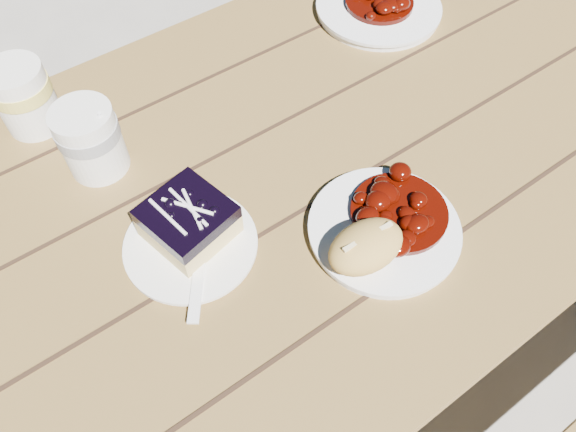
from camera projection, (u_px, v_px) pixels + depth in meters
ground at (249, 375)px, 1.44m from camera, size 60.00×60.00×0.00m
picnic_table at (229, 260)px, 0.95m from camera, size 2.00×1.55×0.75m
main_plate at (384, 230)px, 0.78m from camera, size 0.21×0.21×0.02m
goulash_stew at (401, 206)px, 0.77m from camera, size 0.14×0.14×0.04m
bread_roll at (366, 247)px, 0.73m from camera, size 0.11×0.08×0.06m
dessert_plate at (191, 245)px, 0.77m from camera, size 0.18×0.18×0.01m
blueberry_cake at (188, 221)px, 0.75m from camera, size 0.12×0.12×0.06m
fork_dessert at (198, 279)px, 0.73m from camera, size 0.11×0.14×0.00m
coffee_cup at (91, 140)px, 0.81m from camera, size 0.09×0.09×0.11m
second_plate at (378, 9)px, 1.07m from camera, size 0.23×0.23×0.02m
second_cup at (24, 97)px, 0.86m from camera, size 0.09×0.09×0.11m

